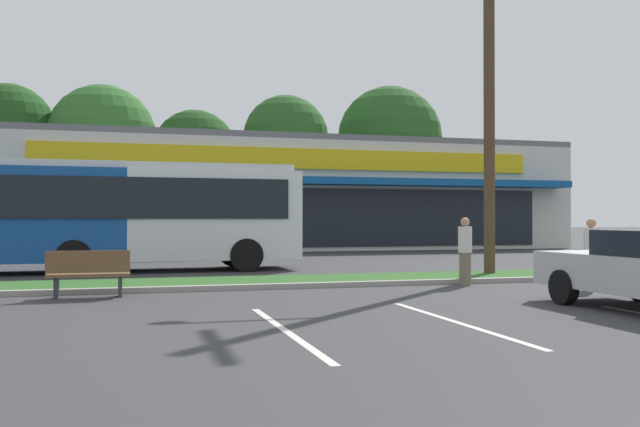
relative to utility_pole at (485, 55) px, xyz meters
The scene contains 16 objects.
grass_median 7.73m from the utility_pole, behind, with size 56.00×2.20×0.12m, color #2D5B23.
curb_lip 7.87m from the utility_pole, 163.13° to the right, with size 56.00×0.24×0.12m, color #99968C.
parking_stripe_0 11.84m from the utility_pole, 134.82° to the right, with size 0.12×4.80×0.01m, color silver.
parking_stripe_1 10.37m from the utility_pole, 122.23° to the right, with size 0.12×4.80×0.01m, color silver.
storefront_building 22.52m from the utility_pole, 93.30° to the left, with size 30.88×14.41×5.85m.
tree_left 35.12m from the utility_pole, 118.41° to the left, with size 5.74×5.74×10.28m.
tree_mid_left 32.26m from the utility_pole, 109.83° to the left, with size 7.02×7.02×10.40m.
tree_mid 30.73m from the utility_pole, 99.26° to the left, with size 5.71×5.71×9.02m.
tree_mid_right 30.23m from the utility_pole, 87.45° to the left, with size 6.01×6.01×10.30m.
tree_right 32.52m from the utility_pole, 72.99° to the left, with size 7.75×7.75×11.52m.
utility_pole is the anchor object (origin of this frame).
city_bus 11.83m from the utility_pole, 154.07° to the left, with size 11.55×2.78×3.25m.
bus_stop_bench 11.70m from the utility_pole, 167.70° to the right, with size 1.60×0.45×0.95m.
car_1 14.20m from the utility_pole, 123.20° to the left, with size 4.47×1.88×1.55m.
pedestrian_by_pole 6.35m from the utility_pole, 79.34° to the right, with size 0.32×0.32×1.59m.
pedestrian_mid 5.80m from the utility_pole, 129.95° to the right, with size 0.33×0.33×1.62m.
Camera 1 is at (-4.43, -2.34, 1.56)m, focal length 38.42 mm.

